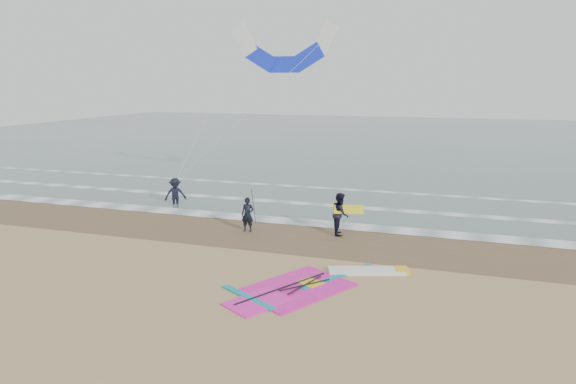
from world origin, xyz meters
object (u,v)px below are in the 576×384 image
(windsurf_rig, at_px, (318,284))
(surf_kite, at_px, (284,52))
(person_standing, at_px, (248,215))
(person_wading, at_px, (175,188))
(person_walking, at_px, (340,214))

(windsurf_rig, xyz_separation_m, surf_kite, (-5.70, 13.63, 8.36))
(windsurf_rig, relative_size, person_standing, 3.72)
(person_standing, bearing_deg, surf_kite, 93.56)
(person_wading, bearing_deg, person_standing, -68.09)
(windsurf_rig, relative_size, person_walking, 3.09)
(person_standing, xyz_separation_m, surf_kite, (-1.06, 8.48, 7.61))
(person_walking, bearing_deg, person_wading, 59.45)
(windsurf_rig, distance_m, person_standing, 6.96)
(surf_kite, bearing_deg, person_walking, -55.99)
(surf_kite, bearing_deg, person_standing, -82.86)
(windsurf_rig, height_order, surf_kite, surf_kite)
(windsurf_rig, height_order, person_walking, person_walking)
(windsurf_rig, height_order, person_wading, person_wading)
(person_standing, height_order, person_wading, person_wading)
(person_standing, distance_m, surf_kite, 11.45)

